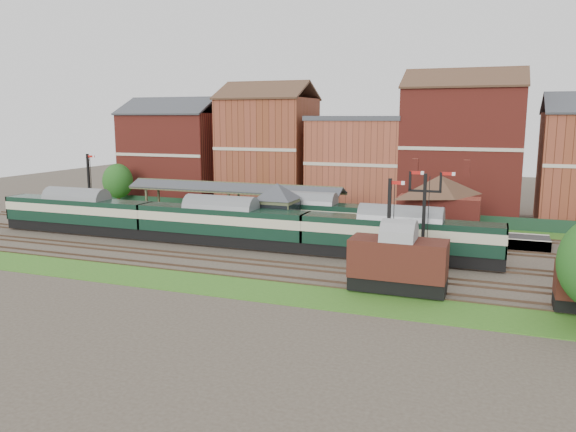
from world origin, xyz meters
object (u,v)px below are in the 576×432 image
(signal_box, at_px, (277,211))
(platform_railcar, at_px, (303,216))
(dmu_train, at_px, (221,222))
(semaphore_bracket, at_px, (424,215))
(goods_van_a, at_px, (398,261))

(signal_box, height_order, platform_railcar, signal_box)
(signal_box, relative_size, dmu_train, 0.11)
(semaphore_bracket, height_order, platform_railcar, semaphore_bracket)
(dmu_train, relative_size, goods_van_a, 7.68)
(platform_railcar, bearing_deg, goods_van_a, -51.02)
(semaphore_bracket, xyz_separation_m, dmu_train, (-19.67, 2.50, -2.28))
(dmu_train, bearing_deg, goods_van_a, -25.67)
(signal_box, distance_m, goods_van_a, 18.70)
(platform_railcar, bearing_deg, dmu_train, -133.58)
(semaphore_bracket, xyz_separation_m, goods_van_a, (-0.94, -6.50, -2.31))
(signal_box, relative_size, semaphore_bracket, 0.73)
(semaphore_bracket, distance_m, goods_van_a, 6.96)
(signal_box, height_order, goods_van_a, signal_box)
(dmu_train, relative_size, platform_railcar, 3.07)
(platform_railcar, height_order, goods_van_a, goods_van_a)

